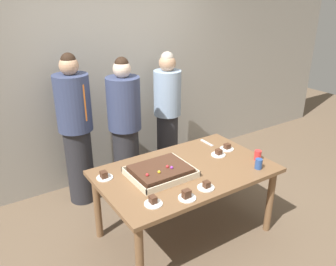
% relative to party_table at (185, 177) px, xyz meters
% --- Properties ---
extents(ground_plane, '(12.00, 12.00, 0.00)m').
position_rel_party_table_xyz_m(ground_plane, '(0.00, 0.00, -0.66)').
color(ground_plane, brown).
extents(interior_back_panel, '(8.00, 0.12, 3.00)m').
position_rel_party_table_xyz_m(interior_back_panel, '(0.00, 1.60, 0.84)').
color(interior_back_panel, '#9E998E').
rests_on(interior_back_panel, ground_plane).
extents(party_table, '(1.67, 1.03, 0.74)m').
position_rel_party_table_xyz_m(party_table, '(0.00, 0.00, 0.00)').
color(party_table, brown).
rests_on(party_table, ground_plane).
extents(sheet_cake, '(0.57, 0.47, 0.11)m').
position_rel_party_table_xyz_m(sheet_cake, '(-0.26, 0.04, 0.12)').
color(sheet_cake, beige).
rests_on(sheet_cake, party_table).
extents(plated_slice_near_left, '(0.15, 0.15, 0.07)m').
position_rel_party_table_xyz_m(plated_slice_near_left, '(-0.72, 0.27, 0.10)').
color(plated_slice_near_left, white).
rests_on(plated_slice_near_left, party_table).
extents(plated_slice_near_right, '(0.15, 0.15, 0.07)m').
position_rel_party_table_xyz_m(plated_slice_near_right, '(-0.55, -0.32, 0.10)').
color(plated_slice_near_right, white).
rests_on(plated_slice_near_right, party_table).
extents(plated_slice_far_left, '(0.15, 0.15, 0.07)m').
position_rel_party_table_xyz_m(plated_slice_far_left, '(-0.05, -0.37, 0.10)').
color(plated_slice_far_left, white).
rests_on(plated_slice_far_left, party_table).
extents(plated_slice_far_right, '(0.15, 0.15, 0.06)m').
position_rel_party_table_xyz_m(plated_slice_far_right, '(0.47, 0.06, 0.10)').
color(plated_slice_far_right, white).
rests_on(plated_slice_far_right, party_table).
extents(plated_slice_center_front, '(0.15, 0.15, 0.08)m').
position_rel_party_table_xyz_m(plated_slice_center_front, '(-0.28, -0.40, 0.11)').
color(plated_slice_center_front, white).
rests_on(plated_slice_center_front, party_table).
extents(plated_slice_center_back, '(0.15, 0.15, 0.06)m').
position_rel_party_table_xyz_m(plated_slice_center_back, '(0.64, 0.12, 0.10)').
color(plated_slice_center_back, white).
rests_on(plated_slice_center_back, party_table).
extents(drink_cup_nearest, '(0.07, 0.07, 0.10)m').
position_rel_party_table_xyz_m(drink_cup_nearest, '(0.60, -0.36, 0.13)').
color(drink_cup_nearest, '#2D5199').
rests_on(drink_cup_nearest, party_table).
extents(drink_cup_middle, '(0.07, 0.07, 0.10)m').
position_rel_party_table_xyz_m(drink_cup_middle, '(0.73, -0.23, 0.13)').
color(drink_cup_middle, red).
rests_on(drink_cup_middle, party_table).
extents(cake_server_utensil, '(0.03, 0.20, 0.01)m').
position_rel_party_table_xyz_m(cake_server_utensil, '(0.56, 0.36, 0.09)').
color(cake_server_utensil, silver).
rests_on(cake_server_utensil, party_table).
extents(person_serving_front, '(0.35, 0.35, 1.65)m').
position_rel_party_table_xyz_m(person_serving_front, '(0.56, 1.17, 0.19)').
color(person_serving_front, '#28282D').
rests_on(person_serving_front, ground_plane).
extents(person_green_shirt_behind, '(0.38, 0.38, 1.74)m').
position_rel_party_table_xyz_m(person_green_shirt_behind, '(-0.65, 1.17, 0.24)').
color(person_green_shirt_behind, '#28282D').
rests_on(person_green_shirt_behind, ground_plane).
extents(person_striped_tie_right, '(0.38, 0.38, 1.68)m').
position_rel_party_table_xyz_m(person_striped_tie_right, '(-0.15, 0.97, 0.20)').
color(person_striped_tie_right, '#28282D').
rests_on(person_striped_tie_right, ground_plane).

